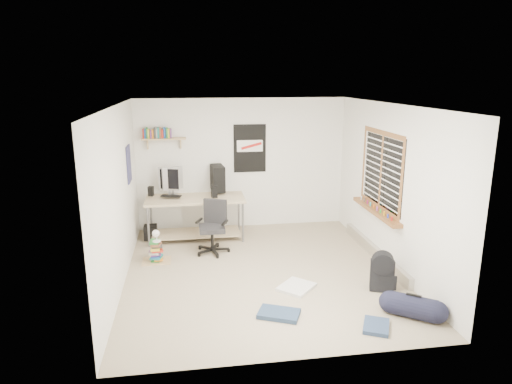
{
  "coord_description": "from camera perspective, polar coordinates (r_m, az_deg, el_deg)",
  "views": [
    {
      "loc": [
        -1.03,
        -6.34,
        2.88
      ],
      "look_at": [
        -0.03,
        0.23,
        1.2
      ],
      "focal_mm": 32.0,
      "sensor_mm": 36.0,
      "label": 1
    }
  ],
  "objects": [
    {
      "name": "duffel_bag",
      "position": [
        6.08,
        19.02,
        -13.43
      ],
      "size": [
        0.4,
        0.4,
        0.56
      ],
      "primitive_type": "cylinder",
      "rotation": [
        0.0,
        0.0,
        -0.64
      ],
      "color": "black",
      "rests_on": "floor"
    },
    {
      "name": "desk",
      "position": [
        8.38,
        -7.52,
        -3.37
      ],
      "size": [
        1.93,
        1.44,
        0.8
      ],
      "primitive_type": "cube",
      "rotation": [
        0.0,
        0.0,
        0.44
      ],
      "color": "#CBB28D",
      "rests_on": "floor"
    },
    {
      "name": "floor",
      "position": [
        7.04,
        0.57,
        -9.99
      ],
      "size": [
        4.0,
        4.5,
        0.01
      ],
      "primitive_type": "cube",
      "color": "gray",
      "rests_on": "ground"
    },
    {
      "name": "book_stack",
      "position": [
        7.53,
        -12.37,
        -7.4
      ],
      "size": [
        0.43,
        0.36,
        0.27
      ],
      "primitive_type": "cube",
      "rotation": [
        0.0,
        0.0,
        0.08
      ],
      "color": "brown",
      "rests_on": "floor"
    },
    {
      "name": "office_chair",
      "position": [
        7.64,
        -5.54,
        -4.1
      ],
      "size": [
        0.76,
        0.76,
        0.89
      ],
      "primitive_type": "cube",
      "rotation": [
        0.0,
        0.0,
        -0.39
      ],
      "color": "black",
      "rests_on": "floor"
    },
    {
      "name": "monitor_left",
      "position": [
        8.38,
        -10.8,
        1.09
      ],
      "size": [
        0.39,
        0.2,
        0.42
      ],
      "primitive_type": "cube",
      "rotation": [
        0.0,
        0.0,
        -0.28
      ],
      "color": "#A8A9AD",
      "rests_on": "desk"
    },
    {
      "name": "window",
      "position": [
        7.42,
        15.28,
        2.58
      ],
      "size": [
        0.1,
        1.5,
        1.26
      ],
      "primitive_type": "cube",
      "color": "brown",
      "rests_on": "right_wall"
    },
    {
      "name": "subwoofer",
      "position": [
        8.53,
        -13.05,
        -4.91
      ],
      "size": [
        0.23,
        0.23,
        0.25
      ],
      "primitive_type": "cube",
      "rotation": [
        0.0,
        0.0,
        0.0
      ],
      "color": "black",
      "rests_on": "floor"
    },
    {
      "name": "speaker_left",
      "position": [
        8.37,
        -13.01,
        0.1
      ],
      "size": [
        0.11,
        0.11,
        0.17
      ],
      "primitive_type": "cube",
      "rotation": [
        0.0,
        0.0,
        -0.31
      ],
      "color": "black",
      "rests_on": "desk"
    },
    {
      "name": "jeans_b",
      "position": [
        5.78,
        14.8,
        -15.91
      ],
      "size": [
        0.43,
        0.47,
        0.05
      ],
      "primitive_type": "cube",
      "rotation": [
        0.0,
        0.0,
        1.12
      ],
      "color": "navy",
      "rests_on": "floor"
    },
    {
      "name": "pc_tower",
      "position": [
        8.54,
        -4.82,
        1.75
      ],
      "size": [
        0.26,
        0.48,
        0.48
      ],
      "primitive_type": "cube",
      "rotation": [
        0.0,
        0.0,
        0.1
      ],
      "color": "black",
      "rests_on": "desk"
    },
    {
      "name": "back_wall",
      "position": [
        8.81,
        -1.76,
        3.54
      ],
      "size": [
        4.0,
        0.01,
        2.5
      ],
      "primitive_type": "cube",
      "color": "silver",
      "rests_on": "ground"
    },
    {
      "name": "jeans_a",
      "position": [
        5.85,
        2.88,
        -14.95
      ],
      "size": [
        0.59,
        0.49,
        0.05
      ],
      "primitive_type": "cube",
      "rotation": [
        0.0,
        0.0,
        -0.42
      ],
      "color": "navy",
      "rests_on": "floor"
    },
    {
      "name": "poster_left_wall",
      "position": [
        7.72,
        -15.61,
        3.38
      ],
      "size": [
        0.02,
        0.42,
        0.6
      ],
      "primitive_type": "cube",
      "color": "navy",
      "rests_on": "left_wall"
    },
    {
      "name": "right_wall",
      "position": [
        7.21,
        16.52,
        0.55
      ],
      "size": [
        0.01,
        4.5,
        2.5
      ],
      "primitive_type": "cube",
      "color": "silver",
      "rests_on": "ground"
    },
    {
      "name": "wall_shelf",
      "position": [
        8.56,
        -11.44,
        6.55
      ],
      "size": [
        0.8,
        0.22,
        0.24
      ],
      "primitive_type": "cube",
      "color": "tan",
      "rests_on": "back_wall"
    },
    {
      "name": "baseboard_heater",
      "position": [
        7.8,
        14.66,
        -7.25
      ],
      "size": [
        0.08,
        2.5,
        0.18
      ],
      "primitive_type": "cube",
      "color": "#B7B2A8",
      "rests_on": "floor"
    },
    {
      "name": "tshirt",
      "position": [
        6.55,
        5.07,
        -11.75
      ],
      "size": [
        0.63,
        0.63,
        0.04
      ],
      "primitive_type": "cube",
      "rotation": [
        0.0,
        0.0,
        0.82
      ],
      "color": "silver",
      "rests_on": "floor"
    },
    {
      "name": "monitor_right",
      "position": [
        8.42,
        -10.37,
        1.17
      ],
      "size": [
        0.39,
        0.23,
        0.42
      ],
      "primitive_type": "cube",
      "rotation": [
        0.0,
        0.0,
        0.38
      ],
      "color": "#B6B7BB",
      "rests_on": "desk"
    },
    {
      "name": "backpack",
      "position": [
        6.67,
        15.47,
        -10.02
      ],
      "size": [
        0.39,
        0.36,
        0.43
      ],
      "primitive_type": "cube",
      "rotation": [
        0.0,
        0.0,
        -0.37
      ],
      "color": "black",
      "rests_on": "floor"
    },
    {
      "name": "keyboard",
      "position": [
        8.28,
        -10.56,
        -0.49
      ],
      "size": [
        0.38,
        0.23,
        0.02
      ],
      "primitive_type": "cube",
      "rotation": [
        0.0,
        0.0,
        -0.31
      ],
      "color": "black",
      "rests_on": "desk"
    },
    {
      "name": "speaker_right",
      "position": [
        8.09,
        -5.25,
        0.02
      ],
      "size": [
        0.11,
        0.11,
        0.2
      ],
      "primitive_type": "cube",
      "rotation": [
        0.0,
        0.0,
        0.13
      ],
      "color": "black",
      "rests_on": "desk"
    },
    {
      "name": "desk_lamp",
      "position": [
        7.43,
        -12.32,
        -5.8
      ],
      "size": [
        0.2,
        0.25,
        0.22
      ],
      "primitive_type": "cube",
      "rotation": [
        0.0,
        0.0,
        0.35
      ],
      "color": "white",
      "rests_on": "book_stack"
    },
    {
      "name": "ceiling",
      "position": [
        6.43,
        0.63,
        10.86
      ],
      "size": [
        4.0,
        4.5,
        0.01
      ],
      "primitive_type": "cube",
      "color": "white",
      "rests_on": "ground"
    },
    {
      "name": "left_wall",
      "position": [
        6.61,
        -16.81,
        -0.68
      ],
      "size": [
        0.01,
        4.5,
        2.5
      ],
      "primitive_type": "cube",
      "color": "silver",
      "rests_on": "ground"
    },
    {
      "name": "poster_back_wall",
      "position": [
        8.75,
        -0.78,
        5.47
      ],
      "size": [
        0.62,
        0.03,
        0.92
      ],
      "primitive_type": "cube",
      "color": "black",
      "rests_on": "back_wall"
    }
  ]
}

